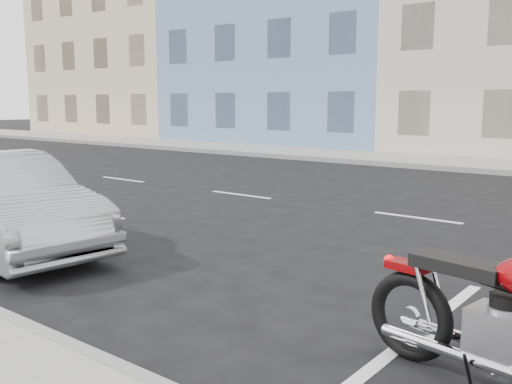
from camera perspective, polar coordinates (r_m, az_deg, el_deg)
sidewalk_far at (r=19.43m, az=17.54°, el=2.91°), size 80.00×3.40×0.15m
curb_far at (r=17.86m, az=15.59°, el=2.51°), size 80.00×0.12×0.16m
bldg_far_west at (r=38.08m, az=-9.28°, el=14.94°), size 12.00×12.00×12.00m
bldg_blue at (r=30.50m, az=6.89°, el=17.44°), size 12.00×12.00×13.00m
sedan_silver at (r=8.40m, az=-24.11°, el=-1.01°), size 4.12×1.85×1.31m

